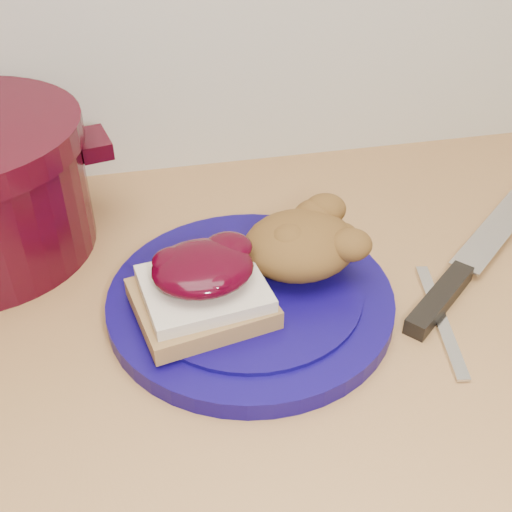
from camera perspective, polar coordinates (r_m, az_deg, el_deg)
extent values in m
cylinder|color=#0D054F|center=(0.66, -0.49, -3.94)|extent=(0.32, 0.32, 0.02)
cube|color=olive|center=(0.62, -4.85, -4.19)|extent=(0.14, 0.13, 0.02)
cube|color=beige|center=(0.61, -4.68, -2.86)|extent=(0.13, 0.11, 0.01)
ellipsoid|color=black|center=(0.60, -4.77, -1.06)|extent=(0.10, 0.10, 0.03)
ellipsoid|color=brown|center=(0.66, 3.93, 0.99)|extent=(0.13, 0.11, 0.06)
cube|color=black|center=(0.69, 16.02, -3.70)|extent=(0.11, 0.09, 0.02)
cube|color=silver|center=(0.81, 20.68, 2.35)|extent=(0.17, 0.16, 0.00)
cube|color=silver|center=(0.67, 16.09, -5.34)|extent=(0.04, 0.16, 0.00)
cube|color=#35050F|center=(0.77, -14.28, 9.64)|extent=(0.05, 0.06, 0.02)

